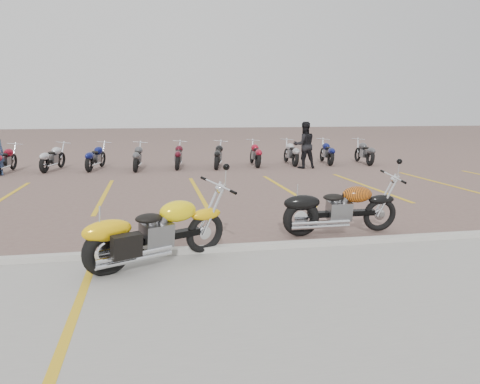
% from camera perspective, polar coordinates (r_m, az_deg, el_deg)
% --- Properties ---
extents(ground, '(100.00, 100.00, 0.00)m').
position_cam_1_polar(ground, '(10.10, -2.88, -3.92)').
color(ground, brown).
rests_on(ground, ground).
extents(concrete_apron, '(60.00, 5.00, 0.01)m').
position_cam_1_polar(concrete_apron, '(5.91, 3.30, -14.40)').
color(concrete_apron, '#9E9B93').
rests_on(concrete_apron, ground).
extents(curb, '(60.00, 0.18, 0.12)m').
position_cam_1_polar(curb, '(8.18, -0.95, -6.88)').
color(curb, '#ADAAA3').
rests_on(curb, ground).
extents(parking_stripes, '(38.00, 5.50, 0.01)m').
position_cam_1_polar(parking_stripes, '(13.99, -5.13, 0.03)').
color(parking_stripes, gold).
rests_on(parking_stripes, ground).
extents(apron_stripe, '(0.12, 5.00, 0.00)m').
position_cam_1_polar(apron_stripe, '(5.84, -20.04, -15.27)').
color(apron_stripe, gold).
rests_on(apron_stripe, concrete_apron).
extents(yellow_cruiser, '(2.27, 1.26, 1.02)m').
position_cam_1_polar(yellow_cruiser, '(7.53, -10.46, -5.05)').
color(yellow_cruiser, black).
rests_on(yellow_cruiser, ground).
extents(flame_cruiser, '(2.35, 0.34, 0.97)m').
position_cam_1_polar(flame_cruiser, '(9.39, 11.78, -2.20)').
color(flame_cruiser, black).
rests_on(flame_cruiser, ground).
extents(person_b, '(0.94, 0.74, 1.92)m').
position_cam_1_polar(person_b, '(19.53, 7.84, 5.69)').
color(person_b, black).
rests_on(person_b, ground).
extents(bg_bike_row, '(17.40, 2.07, 1.10)m').
position_cam_1_polar(bg_bike_row, '(19.62, -7.64, 4.52)').
color(bg_bike_row, black).
rests_on(bg_bike_row, ground).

